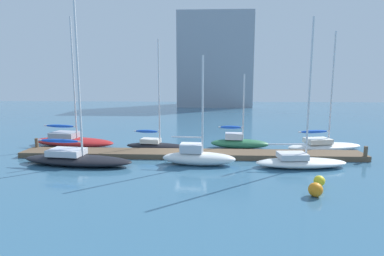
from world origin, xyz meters
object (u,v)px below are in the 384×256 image
Objects in this scene: sailboat_3 at (198,157)px; sailboat_5 at (300,161)px; sailboat_0 at (72,140)px; sailboat_6 at (324,145)px; mooring_buoy_orange at (316,190)px; sailboat_2 at (156,144)px; mooring_buoy_yellow at (319,181)px; harbor_building_distant at (214,61)px; sailboat_1 at (76,157)px; sailboat_4 at (239,142)px.

sailboat_3 is 0.76× the size of sailboat_5.
sailboat_0 reaches higher than sailboat_6.
sailboat_5 is 1.02× the size of sailboat_6.
sailboat_0 is at bearing 146.99° from mooring_buoy_orange.
sailboat_2 is at bearing 1.91° from sailboat_0.
sailboat_5 is 6.46m from sailboat_6.
mooring_buoy_yellow is (7.18, -4.29, -0.29)m from sailboat_3.
harbor_building_distant is at bearing 91.49° from sailboat_3.
sailboat_3 is 7.23m from sailboat_5.
sailboat_1 is 16.21m from mooring_buoy_orange.
sailboat_4 is 8.67× the size of mooring_buoy_orange.
sailboat_6 reaches higher than sailboat_3.
sailboat_0 is 47.42m from harbor_building_distant.
sailboat_6 is 46.83m from harbor_building_distant.
sailboat_0 is 21.53m from mooring_buoy_yellow.
mooring_buoy_orange is (6.40, -5.95, -0.23)m from sailboat_3.
sailboat_1 is at bearing 176.64° from sailboat_5.
sailboat_1 is 13.78m from sailboat_4.
sailboat_5 is 4.01m from mooring_buoy_yellow.
mooring_buoy_yellow is 0.03× the size of harbor_building_distant.
sailboat_4 is at bearing 62.42° from sailboat_3.
sailboat_0 is at bearing 165.64° from sailboat_6.
sailboat_5 reaches higher than mooring_buoy_yellow.
mooring_buoy_orange is at bearing -85.80° from harbor_building_distant.
sailboat_3 is at bearing 137.11° from mooring_buoy_orange.
harbor_building_distant is at bearing 84.80° from sailboat_1.
sailboat_4 is (7.37, 0.87, 0.05)m from sailboat_2.
sailboat_5 is (16.05, 0.12, -0.09)m from sailboat_1.
sailboat_4 reaches higher than mooring_buoy_orange.
sailboat_4 is (12.35, 6.12, -0.00)m from sailboat_1.
harbor_building_distant reaches higher than sailboat_2.
mooring_buoy_orange is (2.88, -11.66, -0.19)m from sailboat_4.
sailboat_4 reaches higher than mooring_buoy_yellow.
sailboat_2 is at bearing 133.53° from mooring_buoy_orange.
harbor_building_distant is at bearing 96.52° from sailboat_4.
sailboat_1 is at bearing -176.70° from sailboat_6.
sailboat_2 is 0.47× the size of harbor_building_distant.
mooring_buoy_yellow is at bearing -6.46° from sailboat_1.
mooring_buoy_yellow is at bearing -31.96° from sailboat_2.
sailboat_5 is 0.51× the size of harbor_building_distant.
sailboat_2 is 0.94× the size of sailboat_6.
sailboat_1 is at bearing 166.35° from mooring_buoy_yellow.
sailboat_1 is at bearing -55.32° from sailboat_0.
sailboat_0 is 15.32m from sailboat_4.
sailboat_4 is 10.30× the size of mooring_buoy_yellow.
sailboat_2 reaches higher than mooring_buoy_yellow.
sailboat_3 is 0.39× the size of harbor_building_distant.
sailboat_1 reaches higher than mooring_buoy_yellow.
mooring_buoy_orange is (-0.82, -5.66, -0.10)m from sailboat_5.
sailboat_1 reaches higher than sailboat_4.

